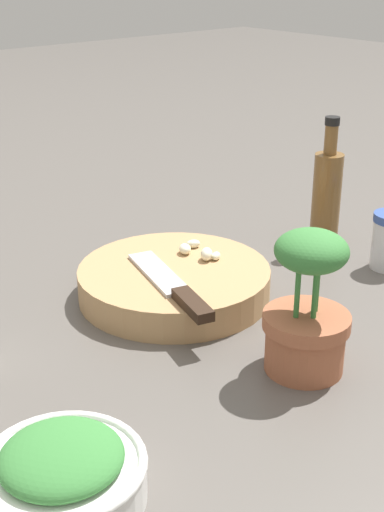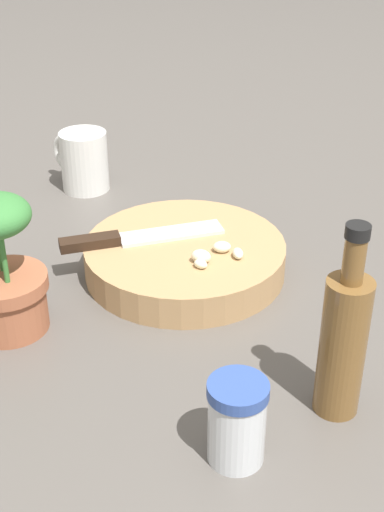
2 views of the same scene
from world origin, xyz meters
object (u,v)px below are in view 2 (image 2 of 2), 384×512
chef_knife (132,238)px  potted_herb (3,275)px  spice_jar (237,421)px  garlic_cloves (214,254)px  coffee_mug (83,161)px  cutting_board (185,258)px  oil_bottle (343,341)px

chef_knife → potted_herb: bearing=-62.2°
spice_jar → potted_herb: (0.30, 0.10, 0.03)m
garlic_cloves → coffee_mug: 0.36m
cutting_board → chef_knife: size_ratio=1.22×
spice_jar → potted_herb: potted_herb is taller
coffee_mug → garlic_cloves: bearing=-178.6°
oil_bottle → coffee_mug: bearing=-1.1°
garlic_cloves → potted_herb: potted_herb is taller
garlic_cloves → spice_jar: (-0.25, 0.14, -0.01)m
cutting_board → potted_herb: potted_herb is taller
garlic_cloves → spice_jar: size_ratio=0.85×
cutting_board → oil_bottle: (-0.30, 0.01, 0.06)m
spice_jar → potted_herb: 0.32m
garlic_cloves → coffee_mug: size_ratio=0.65×
oil_bottle → potted_herb: oil_bottle is taller
cutting_board → oil_bottle: size_ratio=1.27×
cutting_board → garlic_cloves: size_ratio=3.61×
garlic_cloves → oil_bottle: (-0.25, 0.02, 0.03)m
chef_knife → coffee_mug: coffee_mug is taller
chef_knife → spice_jar: (-0.34, 0.08, -0.00)m
garlic_cloves → spice_jar: bearing=150.1°
oil_bottle → chef_knife: bearing=7.1°
chef_knife → potted_herb: (-0.04, 0.18, 0.02)m
spice_jar → oil_bottle: size_ratio=0.42×
coffee_mug → oil_bottle: size_ratio=0.54×
chef_knife → garlic_cloves: (-0.10, -0.06, 0.00)m
spice_jar → cutting_board: bearing=-23.8°
cutting_board → garlic_cloves: (-0.05, -0.01, 0.03)m
cutting_board → spice_jar: 0.33m
potted_herb → cutting_board: bearing=-91.0°
coffee_mug → potted_herb: potted_herb is taller
chef_knife → garlic_cloves: size_ratio=2.96×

